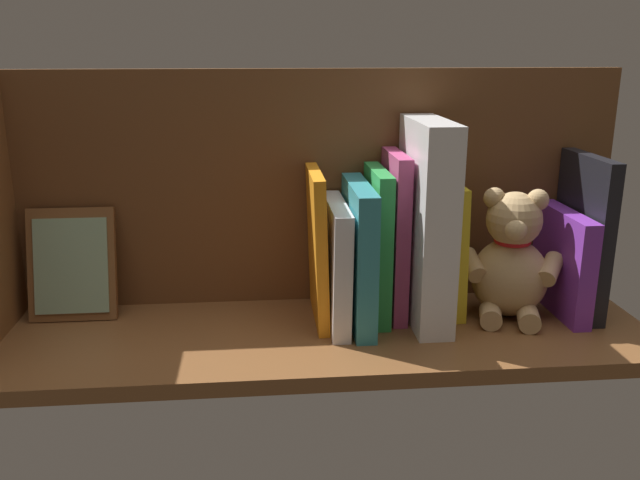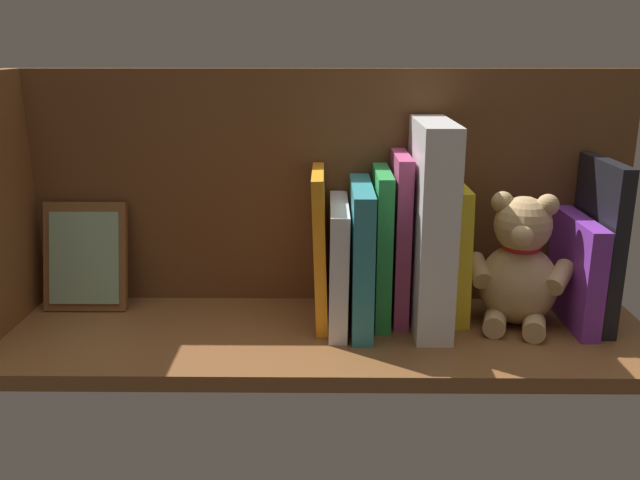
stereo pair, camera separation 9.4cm
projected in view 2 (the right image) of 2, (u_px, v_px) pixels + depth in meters
ground_plane at (320, 335)px, 98.31cm from camera, size 96.69×30.05×2.20cm
shelf_back_panel at (321, 188)px, 105.07cm from camera, size 96.69×1.50×36.69cm
book_0 at (598, 242)px, 97.82cm from camera, size 2.11×15.62×24.39cm
book_1 at (575, 270)px, 98.54cm from camera, size 2.79×16.63×16.02cm
teddy_bear at (519, 267)px, 97.62cm from camera, size 15.44×14.86×19.86cm
book_2 at (455, 252)px, 100.32cm from camera, size 3.18×12.05×20.30cm
dictionary_thick_white at (430, 226)px, 96.07cm from camera, size 5.09×17.91×29.99cm
book_3 at (399, 237)px, 99.30cm from camera, size 2.16×12.94×24.96cm
book_4 at (381, 246)px, 99.16cm from camera, size 2.23×13.98×22.65cm
book_5 at (361, 255)px, 97.42cm from camera, size 2.96×18.15×20.96cm
book_6 at (338, 264)px, 98.16cm from camera, size 2.83×17.50×18.22cm
book_7 at (320, 247)px, 98.69cm from camera, size 2.39×15.14×22.71cm
picture_frame_leaning at (85, 257)px, 104.15cm from camera, size 12.89×5.61×16.78cm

